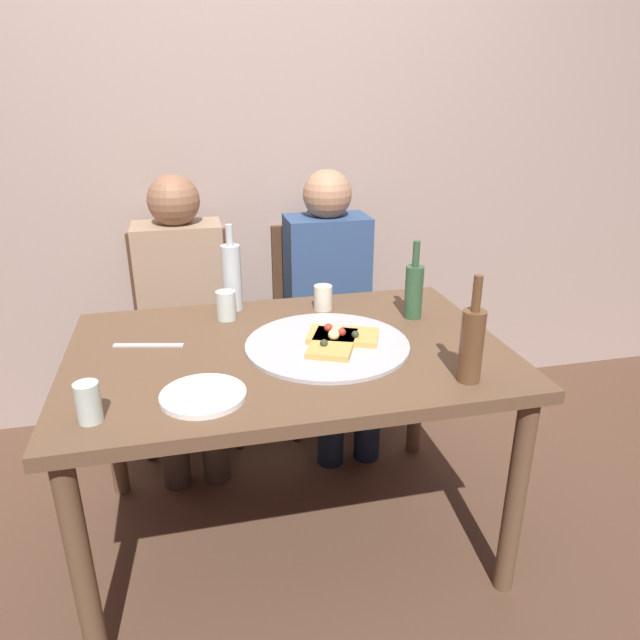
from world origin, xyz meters
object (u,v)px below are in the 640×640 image
plate_stack (203,395)px  guest_in_sweater (183,307)px  pizza_slice_last (333,342)px  wine_bottle (232,276)px  tumbler_near (88,402)px  chair_right (324,310)px  beer_bottle (414,290)px  pizza_slice_extra (342,335)px  wine_glass (323,298)px  pizza_tray (327,345)px  chair_left (185,322)px  water_bottle (472,343)px  tumbler_far (226,305)px  table_knife (149,345)px  guest_in_beanie (332,295)px  dining_table (289,371)px

plate_stack → guest_in_sweater: guest_in_sweater is taller
pizza_slice_last → wine_bottle: wine_bottle is taller
tumbler_near → chair_right: chair_right is taller
wine_bottle → plate_stack: wine_bottle is taller
beer_bottle → tumbler_near: beer_bottle is taller
pizza_slice_extra → wine_bottle: 0.50m
pizza_slice_extra → wine_glass: bearing=88.3°
pizza_tray → chair_right: chair_right is taller
wine_glass → chair_left: 0.79m
water_bottle → tumbler_far: size_ratio=3.00×
chair_left → chair_right: size_ratio=1.00×
plate_stack → chair_left: bearing=92.4°
wine_bottle → plate_stack: bearing=-102.2°
table_knife → chair_left: bearing=94.8°
pizza_tray → plate_stack: 0.46m
wine_bottle → pizza_slice_last: bearing=-57.8°
pizza_slice_last → guest_in_beanie: 0.77m
pizza_slice_last → wine_bottle: 0.51m
pizza_slice_last → chair_right: bearing=78.2°
guest_in_beanie → plate_stack: bearing=58.3°
dining_table → water_bottle: 0.59m
guest_in_sweater → pizza_slice_extra: bearing=125.4°
wine_glass → table_knife: wine_glass is taller
wine_bottle → guest_in_sweater: (-0.18, 0.32, -0.22)m
tumbler_near → tumbler_far: bearing=57.7°
tumbler_far → chair_right: chair_right is taller
pizza_slice_extra → chair_right: 0.89m
pizza_slice_extra → tumbler_far: tumbler_far is taller
water_bottle → chair_left: (-0.77, 1.18, -0.33)m
pizza_tray → tumbler_near: (-0.66, -0.29, 0.05)m
tumbler_far → chair_left: bearing=105.1°
plate_stack → table_knife: bearing=112.3°
pizza_slice_extra → guest_in_sweater: bearing=125.4°
tumbler_near → tumbler_far: 0.71m
pizza_slice_last → table_knife: (-0.56, 0.15, -0.02)m
dining_table → chair_right: bearing=69.4°
pizza_slice_last → plate_stack: bearing=-151.7°
dining_table → table_knife: (-0.43, 0.11, 0.09)m
tumbler_far → table_knife: size_ratio=0.46×
pizza_tray → pizza_slice_last: (0.01, -0.02, 0.02)m
wine_bottle → beer_bottle: bearing=-20.4°
water_bottle → tumbler_far: water_bottle is taller
beer_bottle → chair_right: 0.78m
wine_bottle → wine_glass: wine_bottle is taller
dining_table → pizza_tray: (0.12, -0.02, 0.09)m
chair_left → chair_right: 0.64m
tumbler_far → guest_in_sweater: size_ratio=0.09×
plate_stack → guest_in_beanie: (0.59, 0.96, -0.10)m
guest_in_sweater → table_knife: bearing=79.7°
chair_right → chair_left: bearing=0.0°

